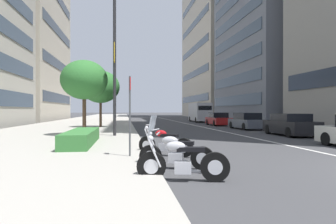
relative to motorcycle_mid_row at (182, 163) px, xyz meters
name	(u,v)px	position (x,y,z in m)	size (l,w,h in m)	color
sidewalk_right_plaza	(86,123)	(29.83, 5.74, -0.35)	(160.00, 10.59, 0.15)	#A39E93
lane_centre_stripe	(179,122)	(34.83, -6.19, -0.42)	(110.00, 0.16, 0.01)	silver
motorcycle_mid_row	(182,163)	(0.00, 0.00, 0.00)	(0.70, 2.11, 1.12)	black
motorcycle_far_end_row	(174,153)	(1.49, -0.07, 0.01)	(1.00, 2.00, 1.48)	black
motorcycle_under_tarp	(164,144)	(3.96, -0.12, 0.00)	(1.47, 1.81, 1.11)	black
car_lead_in_lane	(290,125)	(11.36, -9.27, 0.24)	(4.40, 2.00, 1.41)	black
car_mid_block_traffic	(247,122)	(17.95, -9.09, 0.23)	(4.31, 1.88, 1.41)	#4C515B
car_far_down_avenue	(218,119)	(24.65, -8.70, 0.21)	(4.27, 1.86, 1.38)	maroon
delivery_van_ahead	(200,112)	(34.05, -9.05, 0.96)	(6.02, 2.24, 2.59)	#B7B7BC
parking_sign_by_curb	(130,108)	(3.03, 1.13, 1.27)	(0.32, 0.06, 2.58)	#47494C
street_lamp_with_banners	(121,43)	(11.15, 1.50, 5.13)	(1.26, 2.72, 9.15)	#232326
clipped_hedge_bed	(82,137)	(6.91, 3.17, 0.02)	(5.31, 1.10, 0.59)	#337033
street_tree_far_plaza	(84,80)	(11.78, 3.67, 3.00)	(2.76, 2.76, 4.47)	#473323
street_tree_by_lamp_post	(101,87)	(20.54, 3.38, 3.26)	(3.35, 3.35, 4.97)	#473323
office_tower_mid_left	(227,4)	(62.83, -22.97, 26.48)	(28.57, 16.38, 53.82)	beige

